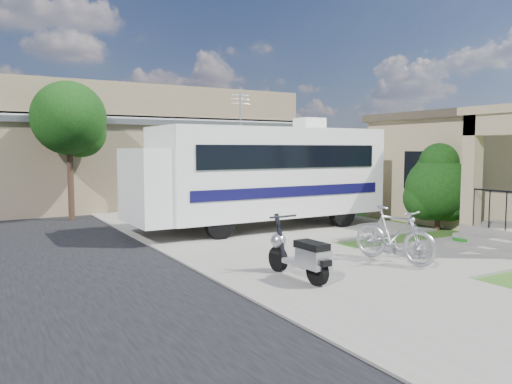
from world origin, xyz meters
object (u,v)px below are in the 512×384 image
shrub (438,186)px  garden_hose (462,243)px  bicycle (394,238)px  scooter (301,255)px  motorhome (261,173)px

shrub → garden_hose: 2.93m
shrub → bicycle: bearing=-149.3°
scooter → garden_hose: size_ratio=3.93×
motorhome → bicycle: 5.40m
bicycle → motorhome: bearing=79.6°
scooter → garden_hose: bearing=5.2°
garden_hose → shrub: bearing=52.4°
garden_hose → motorhome: bearing=120.8°
motorhome → scooter: (-2.40, -5.44, -1.18)m
motorhome → garden_hose: bearing=-59.8°
bicycle → garden_hose: size_ratio=4.43×
scooter → garden_hose: (5.24, 0.67, -0.40)m
motorhome → scooter: bearing=-114.4°
motorhome → scooter: 6.06m
motorhome → bicycle: motorhome is taller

